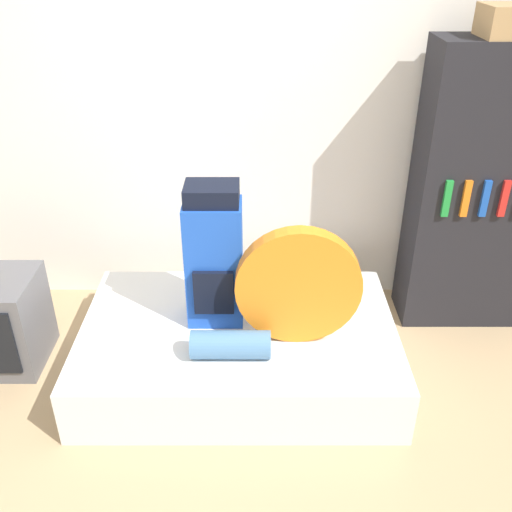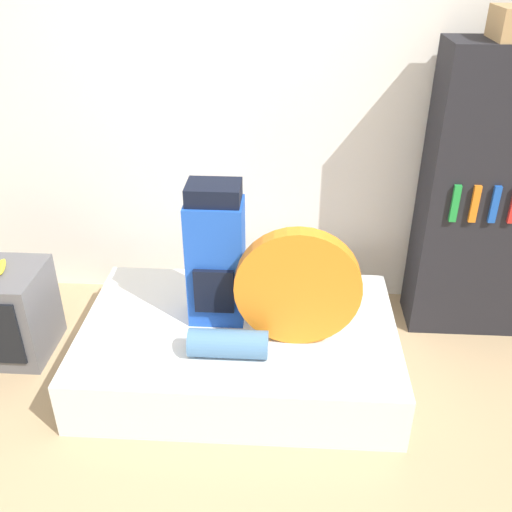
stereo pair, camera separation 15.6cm
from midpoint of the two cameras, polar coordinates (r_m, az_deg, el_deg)
The scene contains 8 objects.
ground_plane at distance 2.91m, azimuth -2.63°, elevation -21.91°, with size 16.00×16.00×0.00m, color tan.
wall_back at distance 3.66m, azimuth -0.31°, elevation 14.19°, with size 8.00×0.05×2.60m.
bed at distance 3.37m, azimuth -0.32°, elevation -9.10°, with size 1.79×1.16×0.33m.
backpack at distance 3.12m, azimuth -2.62°, elevation -0.05°, with size 0.31×0.26×0.82m.
tent_bag at distance 2.99m, azimuth 5.69°, elevation -3.17°, with size 0.67×0.10×0.67m.
sleeping_roll at distance 3.01m, azimuth -1.31°, elevation -8.78°, with size 0.42×0.15×0.15m.
television at distance 3.75m, azimuth -23.10°, elevation -5.20°, with size 0.56×0.47×0.57m.
bookshelf at distance 3.74m, azimuth 23.75°, elevation 5.39°, with size 0.83×0.38×1.79m.
Camera 2 is at (0.31, -1.79, 2.28)m, focal length 40.00 mm.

